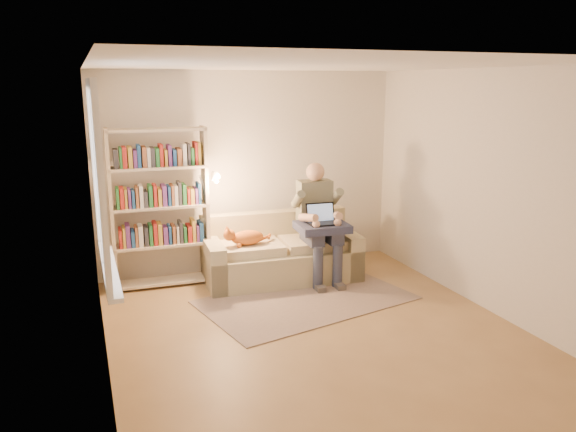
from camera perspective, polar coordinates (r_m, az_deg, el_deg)
name	(u,v)px	position (r m, az deg, el deg)	size (l,w,h in m)	color
floor	(316,332)	(5.77, 2.87, -11.67)	(4.50, 4.50, 0.00)	olive
ceiling	(319,65)	(5.24, 3.21, 15.07)	(4.00, 4.50, 0.02)	white
wall_left	(97,224)	(4.93, -18.82, -0.76)	(0.02, 4.50, 2.60)	silver
wall_right	(488,192)	(6.41, 19.68, 2.31)	(0.02, 4.50, 2.60)	silver
wall_back	(250,172)	(7.44, -3.90, 4.50)	(4.00, 0.02, 2.60)	silver
wall_front	(470,282)	(3.49, 18.00, -6.42)	(4.00, 0.02, 2.60)	silver
window	(102,210)	(5.11, -18.37, 0.62)	(0.12, 1.52, 1.69)	white
sofa	(280,256)	(7.15, -0.79, -4.09)	(1.97, 0.98, 0.82)	tan
person	(318,216)	(7.01, 3.08, -0.03)	(0.46, 0.70, 1.48)	gray
cat	(246,237)	(6.83, -4.25, -2.16)	(0.62, 0.24, 0.22)	orange
blanket	(324,227)	(6.90, 3.69, -1.12)	(0.61, 0.50, 0.09)	#2C314D
laptop	(324,218)	(6.89, 3.67, -0.23)	(0.38, 0.31, 0.32)	black
bookshelf	(160,200)	(6.89, -12.89, 1.57)	(1.28, 0.39, 1.94)	beige
rug	(306,300)	(6.54, 1.88, -8.51)	(2.34, 1.38, 0.01)	gray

